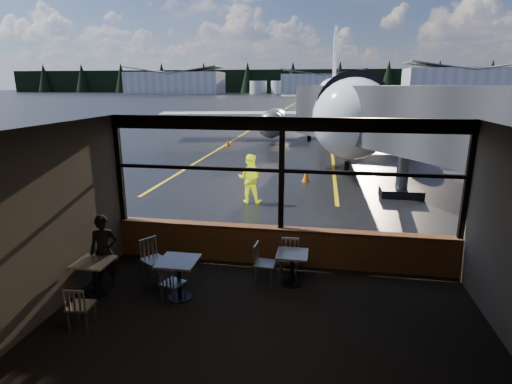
% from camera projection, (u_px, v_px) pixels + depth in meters
% --- Properties ---
extents(ground_plane, '(520.00, 520.00, 0.00)m').
position_uv_depth(ground_plane, '(322.00, 99.00, 123.90)').
color(ground_plane, black).
rests_on(ground_plane, ground).
extents(carpet_floor, '(8.00, 6.00, 0.01)m').
position_uv_depth(carpet_floor, '(261.00, 339.00, 6.76)').
color(carpet_floor, black).
rests_on(carpet_floor, ground).
extents(ceiling, '(8.00, 6.00, 0.04)m').
position_uv_depth(ceiling, '(262.00, 133.00, 5.86)').
color(ceiling, '#38332D').
rests_on(ceiling, ground).
extents(wall_left, '(0.04, 6.00, 3.50)m').
position_uv_depth(wall_left, '(35.00, 229.00, 6.95)').
color(wall_left, '#524B41').
rests_on(wall_left, ground).
extents(wall_back, '(8.00, 0.04, 3.50)m').
position_uv_depth(wall_back, '(209.00, 375.00, 3.45)').
color(wall_back, '#524B41').
rests_on(wall_back, ground).
extents(window_sill, '(8.00, 0.28, 0.90)m').
position_uv_depth(window_sill, '(280.00, 247.00, 9.51)').
color(window_sill, brown).
rests_on(window_sill, ground).
extents(window_header, '(8.00, 0.18, 0.30)m').
position_uv_depth(window_header, '(283.00, 124.00, 8.75)').
color(window_header, black).
rests_on(window_header, ground).
extents(mullion_left, '(0.12, 0.12, 2.60)m').
position_uv_depth(mullion_left, '(120.00, 169.00, 9.68)').
color(mullion_left, black).
rests_on(mullion_left, ground).
extents(mullion_centre, '(0.12, 0.12, 2.60)m').
position_uv_depth(mullion_centre, '(282.00, 175.00, 9.05)').
color(mullion_centre, black).
rests_on(mullion_centre, ground).
extents(mullion_right, '(0.12, 0.12, 2.60)m').
position_uv_depth(mullion_right, '(468.00, 182.00, 8.42)').
color(mullion_right, black).
rests_on(mullion_right, ground).
extents(window_transom, '(8.00, 0.10, 0.08)m').
position_uv_depth(window_transom, '(282.00, 171.00, 9.02)').
color(window_transom, black).
rests_on(window_transom, ground).
extents(airliner, '(28.08, 33.53, 10.13)m').
position_uv_depth(airliner, '(341.00, 72.00, 28.90)').
color(airliner, white).
rests_on(airliner, ground_plane).
extents(jet_bridge, '(9.30, 11.37, 4.96)m').
position_uv_depth(jet_bridge, '(403.00, 136.00, 13.64)').
color(jet_bridge, '#29292C').
rests_on(jet_bridge, ground_plane).
extents(cafe_table_near, '(0.66, 0.66, 0.73)m').
position_uv_depth(cafe_table_near, '(292.00, 269.00, 8.55)').
color(cafe_table_near, '#9D9990').
rests_on(cafe_table_near, carpet_floor).
extents(cafe_table_mid, '(0.75, 0.75, 0.83)m').
position_uv_depth(cafe_table_mid, '(179.00, 279.00, 7.98)').
color(cafe_table_mid, '#9B978F').
rests_on(cafe_table_mid, carpet_floor).
extents(cafe_table_left, '(0.69, 0.69, 0.76)m').
position_uv_depth(cafe_table_left, '(95.00, 278.00, 8.10)').
color(cafe_table_left, '#A7A39A').
rests_on(cafe_table_left, carpet_floor).
extents(chair_near_w, '(0.53, 0.53, 0.92)m').
position_uv_depth(chair_near_w, '(265.00, 264.00, 8.56)').
color(chair_near_w, '#B7B2A5').
rests_on(chair_near_w, carpet_floor).
extents(chair_near_n, '(0.49, 0.49, 0.89)m').
position_uv_depth(chair_near_n, '(289.00, 259.00, 8.83)').
color(chair_near_n, '#BCB6AA').
rests_on(chair_near_n, carpet_floor).
extents(chair_mid_s, '(0.57, 0.57, 0.81)m').
position_uv_depth(chair_mid_s, '(173.00, 284.00, 7.82)').
color(chair_mid_s, '#ACA69B').
rests_on(chair_mid_s, carpet_floor).
extents(chair_mid_w, '(0.72, 0.72, 0.95)m').
position_uv_depth(chair_mid_w, '(154.00, 260.00, 8.69)').
color(chair_mid_w, '#B0AA9F').
rests_on(chair_mid_w, carpet_floor).
extents(chair_left_s, '(0.50, 0.50, 0.85)m').
position_uv_depth(chair_left_s, '(81.00, 306.00, 6.99)').
color(chair_left_s, '#AFAB9E').
rests_on(chair_left_s, carpet_floor).
extents(passenger, '(0.67, 0.54, 1.59)m').
position_uv_depth(passenger, '(104.00, 252.00, 8.34)').
color(passenger, black).
rests_on(passenger, carpet_floor).
extents(ground_crew, '(0.89, 0.71, 1.78)m').
position_uv_depth(ground_crew, '(250.00, 178.00, 14.49)').
color(ground_crew, '#BFF219').
rests_on(ground_crew, ground_plane).
extents(cone_nose, '(0.35, 0.35, 0.48)m').
position_uv_depth(cone_nose, '(306.00, 176.00, 17.73)').
color(cone_nose, orange).
rests_on(cone_nose, ground_plane).
extents(cone_wing, '(0.32, 0.32, 0.45)m').
position_uv_depth(cone_wing, '(228.00, 143.00, 27.96)').
color(cone_wing, '#E25507').
rests_on(cone_wing, ground_plane).
extents(hangar_left, '(45.00, 18.00, 11.00)m').
position_uv_depth(hangar_left, '(175.00, 82.00, 190.79)').
color(hangar_left, silver).
rests_on(hangar_left, ground_plane).
extents(hangar_mid, '(38.00, 15.00, 10.00)m').
position_uv_depth(hangar_mid, '(323.00, 83.00, 184.51)').
color(hangar_mid, silver).
rests_on(hangar_mid, ground_plane).
extents(hangar_right, '(50.00, 20.00, 12.00)m').
position_uv_depth(hangar_right, '(467.00, 80.00, 168.00)').
color(hangar_right, silver).
rests_on(hangar_right, ground_plane).
extents(fuel_tank_a, '(8.00, 8.00, 6.00)m').
position_uv_depth(fuel_tank_a, '(258.00, 87.00, 186.96)').
color(fuel_tank_a, silver).
rests_on(fuel_tank_a, ground_plane).
extents(fuel_tank_b, '(8.00, 8.00, 6.00)m').
position_uv_depth(fuel_tank_b, '(280.00, 87.00, 185.36)').
color(fuel_tank_b, silver).
rests_on(fuel_tank_b, ground_plane).
extents(fuel_tank_c, '(8.00, 8.00, 6.00)m').
position_uv_depth(fuel_tank_c, '(301.00, 87.00, 183.77)').
color(fuel_tank_c, silver).
rests_on(fuel_tank_c, ground_plane).
extents(treeline, '(360.00, 3.00, 12.00)m').
position_uv_depth(treeline, '(324.00, 81.00, 208.06)').
color(treeline, black).
rests_on(treeline, ground_plane).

